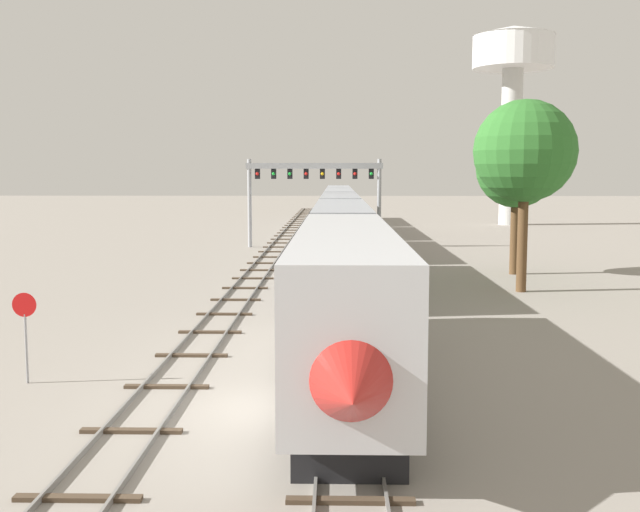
{
  "coord_description": "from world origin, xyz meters",
  "views": [
    {
      "loc": [
        1.7,
        -20.47,
        6.57
      ],
      "look_at": [
        1.0,
        12.0,
        3.0
      ],
      "focal_mm": 42.37,
      "sensor_mm": 36.0,
      "label": 1
    }
  ],
  "objects_px": {
    "passenger_train": "(340,221)",
    "water_tower": "(513,67)",
    "trackside_tree_left": "(525,152)",
    "trackside_tree_mid": "(516,168)",
    "signal_gantry": "(314,182)",
    "stop_sign": "(25,325)"
  },
  "relations": [
    {
      "from": "stop_sign",
      "to": "trackside_tree_mid",
      "type": "relative_size",
      "value": 0.3
    },
    {
      "from": "signal_gantry",
      "to": "trackside_tree_left",
      "type": "relative_size",
      "value": 1.14
    },
    {
      "from": "stop_sign",
      "to": "trackside_tree_mid",
      "type": "distance_m",
      "value": 34.18
    },
    {
      "from": "signal_gantry",
      "to": "trackside_tree_mid",
      "type": "distance_m",
      "value": 22.35
    },
    {
      "from": "trackside_tree_left",
      "to": "trackside_tree_mid",
      "type": "distance_m",
      "value": 7.53
    },
    {
      "from": "signal_gantry",
      "to": "trackside_tree_left",
      "type": "height_order",
      "value": "trackside_tree_left"
    },
    {
      "from": "signal_gantry",
      "to": "water_tower",
      "type": "xyz_separation_m",
      "value": [
        24.05,
        30.0,
        13.94
      ]
    },
    {
      "from": "signal_gantry",
      "to": "stop_sign",
      "type": "height_order",
      "value": "signal_gantry"
    },
    {
      "from": "trackside_tree_left",
      "to": "trackside_tree_mid",
      "type": "xyz_separation_m",
      "value": [
        1.3,
        7.37,
        -0.84
      ]
    },
    {
      "from": "water_tower",
      "to": "stop_sign",
      "type": "height_order",
      "value": "water_tower"
    },
    {
      "from": "trackside_tree_mid",
      "to": "signal_gantry",
      "type": "bearing_deg",
      "value": 127.41
    },
    {
      "from": "passenger_train",
      "to": "water_tower",
      "type": "height_order",
      "value": "water_tower"
    },
    {
      "from": "signal_gantry",
      "to": "stop_sign",
      "type": "xyz_separation_m",
      "value": [
        -7.75,
        -43.98,
        -3.95
      ]
    },
    {
      "from": "passenger_train",
      "to": "trackside_tree_mid",
      "type": "bearing_deg",
      "value": -50.45
    },
    {
      "from": "passenger_train",
      "to": "water_tower",
      "type": "bearing_deg",
      "value": 57.37
    },
    {
      "from": "trackside_tree_mid",
      "to": "trackside_tree_left",
      "type": "bearing_deg",
      "value": -100.03
    },
    {
      "from": "trackside_tree_left",
      "to": "passenger_train",
      "type": "bearing_deg",
      "value": 115.41
    },
    {
      "from": "passenger_train",
      "to": "water_tower",
      "type": "xyz_separation_m",
      "value": [
        21.8,
        34.04,
        17.15
      ]
    },
    {
      "from": "stop_sign",
      "to": "passenger_train",
      "type": "bearing_deg",
      "value": 75.94
    },
    {
      "from": "signal_gantry",
      "to": "water_tower",
      "type": "relative_size",
      "value": 0.49
    },
    {
      "from": "passenger_train",
      "to": "water_tower",
      "type": "relative_size",
      "value": 3.93
    },
    {
      "from": "trackside_tree_left",
      "to": "signal_gantry",
      "type": "bearing_deg",
      "value": 116.03
    }
  ]
}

